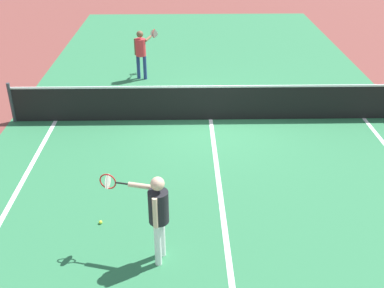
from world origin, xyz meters
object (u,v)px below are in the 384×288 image
net (211,102)px  tennis_ball_mid_court (101,222)px  player_near (157,210)px  player_far (141,49)px

net → tennis_ball_mid_court: net is taller
tennis_ball_mid_court → player_near: bearing=-40.6°
net → player_far: 3.79m
net → player_far: size_ratio=6.68×
player_near → tennis_ball_mid_court: player_near is taller
net → player_far: player_far is taller
net → player_near: 5.47m
net → player_far: bearing=122.8°
player_far → player_near: bearing=-84.0°
player_near → player_far: size_ratio=1.02×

